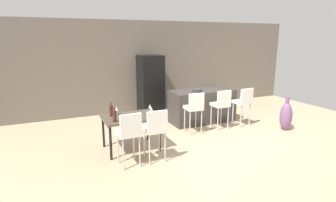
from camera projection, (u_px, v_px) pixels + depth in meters
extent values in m
plane|color=tan|center=(211.00, 135.00, 6.80)|extent=(10.00, 10.00, 0.00)
cube|color=#665B51|center=(163.00, 66.00, 9.12)|extent=(10.00, 0.12, 2.90)
cube|color=#383330|center=(202.00, 106.00, 7.76)|extent=(1.83, 0.78, 0.92)
cube|color=silver|center=(193.00, 108.00, 6.81)|extent=(0.42, 0.42, 0.08)
cube|color=silver|center=(196.00, 101.00, 6.61)|extent=(0.40, 0.08, 0.36)
cylinder|color=#B2B2B7|center=(185.00, 120.00, 6.98)|extent=(0.03, 0.03, 0.61)
cylinder|color=#B2B2B7|center=(196.00, 119.00, 7.09)|extent=(0.03, 0.03, 0.61)
cylinder|color=#B2B2B7|center=(190.00, 123.00, 6.69)|extent=(0.03, 0.03, 0.61)
cylinder|color=#B2B2B7|center=(201.00, 122.00, 6.80)|extent=(0.03, 0.03, 0.61)
cube|color=silver|center=(220.00, 105.00, 7.14)|extent=(0.40, 0.40, 0.08)
cube|color=silver|center=(224.00, 98.00, 6.93)|extent=(0.40, 0.06, 0.36)
cylinder|color=#B2B2B7|center=(211.00, 116.00, 7.29)|extent=(0.03, 0.03, 0.61)
cylinder|color=#B2B2B7|center=(221.00, 115.00, 7.42)|extent=(0.03, 0.03, 0.61)
cylinder|color=#B2B2B7|center=(218.00, 120.00, 7.01)|extent=(0.03, 0.03, 0.61)
cylinder|color=#B2B2B7|center=(228.00, 118.00, 7.14)|extent=(0.03, 0.03, 0.61)
cube|color=silver|center=(242.00, 102.00, 7.42)|extent=(0.42, 0.42, 0.08)
cube|color=silver|center=(247.00, 95.00, 7.23)|extent=(0.40, 0.09, 0.36)
cylinder|color=#B2B2B7|center=(233.00, 113.00, 7.57)|extent=(0.03, 0.03, 0.61)
cylinder|color=#B2B2B7|center=(242.00, 112.00, 7.71)|extent=(0.03, 0.03, 0.61)
cylinder|color=#B2B2B7|center=(241.00, 116.00, 7.29)|extent=(0.03, 0.03, 0.61)
cylinder|color=#B2B2B7|center=(250.00, 115.00, 7.44)|extent=(0.03, 0.03, 0.61)
cube|color=#4C4238|center=(130.00, 117.00, 5.77)|extent=(1.16, 0.84, 0.04)
cylinder|color=black|center=(103.00, 132.00, 5.96)|extent=(0.05, 0.05, 0.70)
cylinder|color=black|center=(148.00, 126.00, 6.38)|extent=(0.05, 0.05, 0.70)
cylinder|color=black|center=(111.00, 143.00, 5.32)|extent=(0.05, 0.05, 0.70)
cylinder|color=black|center=(160.00, 136.00, 5.74)|extent=(0.05, 0.05, 0.70)
cube|color=silver|center=(128.00, 133.00, 5.04)|extent=(0.42, 0.42, 0.08)
cube|color=silver|center=(131.00, 124.00, 4.84)|extent=(0.40, 0.08, 0.36)
cylinder|color=#B2B2B7|center=(118.00, 148.00, 5.18)|extent=(0.03, 0.03, 0.61)
cylinder|color=#B2B2B7|center=(134.00, 145.00, 5.33)|extent=(0.03, 0.03, 0.61)
cylinder|color=#B2B2B7|center=(123.00, 155.00, 4.91)|extent=(0.03, 0.03, 0.61)
cylinder|color=#B2B2B7|center=(140.00, 151.00, 5.05)|extent=(0.03, 0.03, 0.61)
cube|color=silver|center=(154.00, 129.00, 5.25)|extent=(0.41, 0.41, 0.08)
cube|color=silver|center=(157.00, 120.00, 5.05)|extent=(0.40, 0.07, 0.36)
cylinder|color=#B2B2B7|center=(144.00, 144.00, 5.41)|extent=(0.03, 0.03, 0.61)
cylinder|color=#B2B2B7|center=(159.00, 141.00, 5.53)|extent=(0.03, 0.03, 0.61)
cylinder|color=#B2B2B7|center=(150.00, 150.00, 5.12)|extent=(0.03, 0.03, 0.61)
cylinder|color=#B2B2B7|center=(165.00, 147.00, 5.24)|extent=(0.03, 0.03, 0.61)
cylinder|color=#471E19|center=(111.00, 111.00, 5.75)|extent=(0.08, 0.08, 0.23)
cylinder|color=#471E19|center=(111.00, 104.00, 5.71)|extent=(0.03, 0.03, 0.07)
cylinder|color=#471E19|center=(115.00, 116.00, 5.37)|extent=(0.08, 0.08, 0.22)
cylinder|color=#471E19|center=(114.00, 109.00, 5.34)|extent=(0.03, 0.03, 0.08)
cylinder|color=silver|center=(117.00, 114.00, 5.91)|extent=(0.06, 0.06, 0.00)
cylinder|color=silver|center=(117.00, 112.00, 5.90)|extent=(0.01, 0.01, 0.08)
cone|color=silver|center=(117.00, 109.00, 5.88)|extent=(0.07, 0.07, 0.09)
cylinder|color=silver|center=(152.00, 115.00, 5.86)|extent=(0.06, 0.06, 0.00)
cylinder|color=silver|center=(152.00, 113.00, 5.85)|extent=(0.01, 0.01, 0.08)
cone|color=silver|center=(151.00, 109.00, 5.84)|extent=(0.07, 0.07, 0.09)
cylinder|color=silver|center=(150.00, 112.00, 6.11)|extent=(0.06, 0.06, 0.00)
cylinder|color=silver|center=(150.00, 110.00, 6.10)|extent=(0.01, 0.01, 0.08)
cone|color=silver|center=(150.00, 106.00, 6.08)|extent=(0.07, 0.07, 0.09)
cube|color=black|center=(151.00, 84.00, 8.60)|extent=(0.72, 0.68, 1.84)
cylinder|color=#333338|center=(197.00, 90.00, 7.46)|extent=(0.26, 0.26, 0.07)
ellipsoid|color=#704C75|center=(286.00, 116.00, 7.06)|extent=(0.31, 0.31, 0.73)
cylinder|color=#704C75|center=(288.00, 100.00, 6.96)|extent=(0.09, 0.09, 0.19)
cylinder|color=beige|center=(216.00, 102.00, 9.77)|extent=(0.24, 0.24, 0.22)
sphere|color=#2D6B33|center=(216.00, 94.00, 9.70)|extent=(0.38, 0.38, 0.38)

